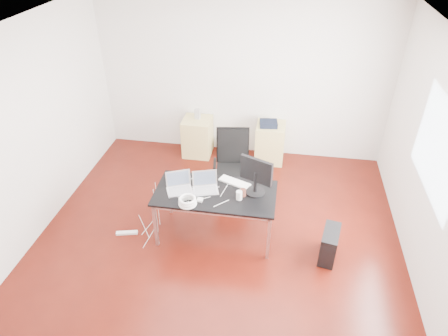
% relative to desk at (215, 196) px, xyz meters
% --- Properties ---
extents(room_shell, '(5.00, 5.00, 5.00)m').
position_rel_desk_xyz_m(room_shell, '(0.08, -0.13, 0.73)').
color(room_shell, '#3C0C06').
rests_on(room_shell, ground).
extents(desk, '(1.60, 0.80, 0.73)m').
position_rel_desk_xyz_m(desk, '(0.00, 0.00, 0.00)').
color(desk, black).
rests_on(desk, ground).
extents(office_chair, '(0.54, 0.56, 1.08)m').
position_rel_desk_xyz_m(office_chair, '(0.09, 0.97, -0.07)').
color(office_chair, black).
rests_on(office_chair, ground).
extents(filing_cabinet_left, '(0.50, 0.50, 0.70)m').
position_rel_desk_xyz_m(filing_cabinet_left, '(-0.72, 2.09, -0.33)').
color(filing_cabinet_left, tan).
rests_on(filing_cabinet_left, ground).
extents(filing_cabinet_right, '(0.50, 0.50, 0.70)m').
position_rel_desk_xyz_m(filing_cabinet_right, '(0.60, 2.09, -0.33)').
color(filing_cabinet_right, tan).
rests_on(filing_cabinet_right, ground).
extents(pc_tower, '(0.28, 0.48, 0.44)m').
position_rel_desk_xyz_m(pc_tower, '(1.53, -0.20, -0.46)').
color(pc_tower, black).
rests_on(pc_tower, ground).
extents(wastebasket, '(0.26, 0.26, 0.28)m').
position_rel_desk_xyz_m(wastebasket, '(-0.24, 2.11, -0.54)').
color(wastebasket, black).
rests_on(wastebasket, ground).
extents(power_strip, '(0.31, 0.13, 0.04)m').
position_rel_desk_xyz_m(power_strip, '(-1.25, -0.21, -0.66)').
color(power_strip, white).
rests_on(power_strip, ground).
extents(laptop_left, '(0.40, 0.37, 0.23)m').
position_rel_desk_xyz_m(laptop_left, '(-0.49, -0.01, 0.11)').
color(laptop_left, silver).
rests_on(laptop_left, desk).
extents(laptop_right, '(0.39, 0.34, 0.23)m').
position_rel_desk_xyz_m(laptop_right, '(-0.15, 0.05, 0.11)').
color(laptop_right, silver).
rests_on(laptop_right, desk).
extents(monitor, '(0.43, 0.26, 0.51)m').
position_rel_desk_xyz_m(monitor, '(0.52, 0.10, 0.34)').
color(monitor, black).
rests_on(monitor, desk).
extents(keyboard, '(0.46, 0.30, 0.02)m').
position_rel_desk_xyz_m(keyboard, '(0.22, 0.25, 0.06)').
color(keyboard, white).
rests_on(keyboard, desk).
extents(cup_white, '(0.09, 0.09, 0.12)m').
position_rel_desk_xyz_m(cup_white, '(0.33, -0.09, 0.11)').
color(cup_white, white).
rests_on(cup_white, desk).
extents(cup_brown, '(0.10, 0.10, 0.10)m').
position_rel_desk_xyz_m(cup_brown, '(0.37, -0.01, 0.10)').
color(cup_brown, '#56281D').
rests_on(cup_brown, desk).
extents(cable_coil, '(0.24, 0.24, 0.11)m').
position_rel_desk_xyz_m(cable_coil, '(-0.30, -0.31, 0.11)').
color(cable_coil, white).
rests_on(cable_coil, desk).
extents(power_adapter, '(0.07, 0.07, 0.03)m').
position_rel_desk_xyz_m(power_adapter, '(-0.16, -0.20, 0.07)').
color(power_adapter, white).
rests_on(power_adapter, desk).
extents(speaker, '(0.10, 0.09, 0.18)m').
position_rel_desk_xyz_m(speaker, '(-0.72, 2.13, 0.11)').
color(speaker, '#9E9E9E').
rests_on(speaker, filing_cabinet_left).
extents(navy_garment, '(0.33, 0.28, 0.09)m').
position_rel_desk_xyz_m(navy_garment, '(0.55, 2.05, 0.07)').
color(navy_garment, black).
rests_on(navy_garment, filing_cabinet_right).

